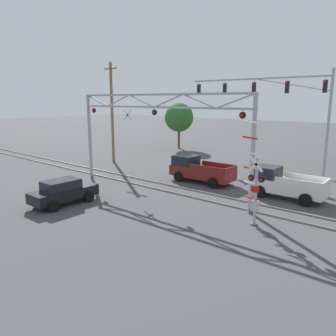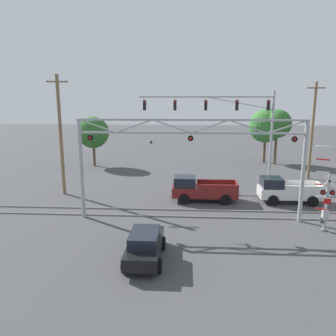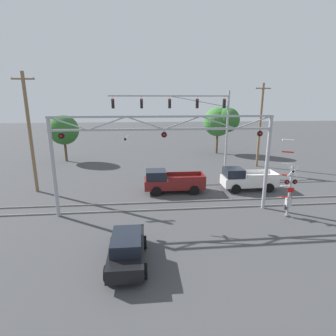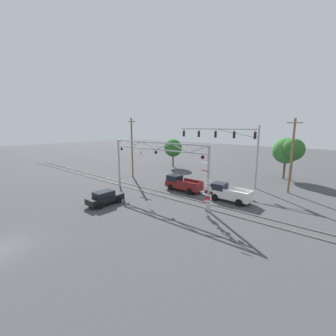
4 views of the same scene
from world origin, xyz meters
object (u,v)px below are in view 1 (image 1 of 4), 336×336
(crossing_gantry, at_px, (154,125))
(utility_pole_left, at_px, (112,112))
(traffic_signal_span, at_px, (284,100))
(crossing_signal_mast, at_px, (255,190))
(pickup_truck_following, at_px, (284,184))
(sedan_waiting, at_px, (63,192))
(background_tree_far_right_verge, at_px, (179,117))
(pickup_truck_lead, at_px, (199,170))

(crossing_gantry, distance_m, utility_pole_left, 12.21)
(traffic_signal_span, distance_m, utility_pole_left, 16.67)
(crossing_gantry, height_order, crossing_signal_mast, crossing_gantry)
(crossing_signal_mast, distance_m, utility_pole_left, 20.81)
(pickup_truck_following, bearing_deg, crossing_signal_mast, -83.75)
(sedan_waiting, bearing_deg, traffic_signal_span, 69.36)
(crossing_gantry, distance_m, crossing_signal_mast, 9.01)
(crossing_gantry, bearing_deg, sedan_waiting, -111.02)
(traffic_signal_span, xyz_separation_m, utility_pole_left, (-15.33, -6.43, -1.24))
(background_tree_far_right_verge, bearing_deg, crossing_signal_mast, -43.82)
(background_tree_far_right_verge, bearing_deg, crossing_gantry, -56.59)
(pickup_truck_following, distance_m, background_tree_far_right_verge, 23.82)
(utility_pole_left, bearing_deg, crossing_gantry, -26.81)
(pickup_truck_following, relative_size, utility_pole_left, 0.48)
(traffic_signal_span, relative_size, pickup_truck_lead, 2.57)
(crossing_gantry, xyz_separation_m, utility_pole_left, (-10.89, 5.50, 0.48))
(crossing_gantry, height_order, background_tree_far_right_verge, crossing_gantry)
(pickup_truck_following, bearing_deg, traffic_signal_span, 113.35)
(utility_pole_left, bearing_deg, background_tree_far_right_verge, 93.65)
(crossing_gantry, distance_m, traffic_signal_span, 12.84)
(traffic_signal_span, xyz_separation_m, pickup_truck_lead, (-3.50, -7.72, -5.47))
(crossing_signal_mast, distance_m, pickup_truck_following, 5.93)
(traffic_signal_span, relative_size, utility_pole_left, 1.33)
(traffic_signal_span, distance_m, pickup_truck_lead, 10.09)
(crossing_gantry, bearing_deg, pickup_truck_lead, 77.38)
(crossing_signal_mast, distance_m, traffic_signal_span, 14.79)
(pickup_truck_lead, bearing_deg, background_tree_far_right_verge, 133.09)
(traffic_signal_span, xyz_separation_m, pickup_truck_following, (3.31, -7.68, -5.48))
(crossing_signal_mast, distance_m, background_tree_far_right_verge, 27.89)
(traffic_signal_span, height_order, background_tree_far_right_verge, traffic_signal_span)
(crossing_signal_mast, height_order, utility_pole_left, utility_pole_left)
(sedan_waiting, bearing_deg, crossing_signal_mast, 22.47)
(crossing_signal_mast, height_order, background_tree_far_right_verge, background_tree_far_right_verge)
(pickup_truck_lead, bearing_deg, sedan_waiting, -107.65)
(pickup_truck_lead, height_order, background_tree_far_right_verge, background_tree_far_right_verge)
(traffic_signal_span, bearing_deg, pickup_truck_following, -66.65)
(pickup_truck_lead, xyz_separation_m, utility_pole_left, (-11.83, 1.30, 4.23))
(traffic_signal_span, distance_m, sedan_waiting, 19.97)
(traffic_signal_span, bearing_deg, crossing_gantry, -110.44)
(sedan_waiting, height_order, utility_pole_left, utility_pole_left)
(crossing_signal_mast, bearing_deg, sedan_waiting, -157.53)
(utility_pole_left, bearing_deg, traffic_signal_span, 22.74)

